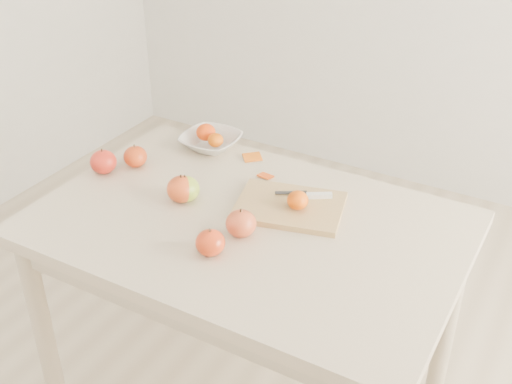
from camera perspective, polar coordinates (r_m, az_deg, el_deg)
The scene contains 15 objects.
table at distance 1.87m, azimuth -0.76°, elevation -5.12°, with size 1.20×0.80×0.75m.
cutting_board at distance 1.87m, azimuth 3.00°, elevation -1.30°, with size 0.31×0.22×0.02m, color tan.
board_tangerine at distance 1.83m, azimuth 3.72°, elevation -0.73°, with size 0.06×0.06×0.05m, color #DB5F07.
fruit_bowl at distance 2.20m, azimuth -4.05°, elevation 4.49°, with size 0.20×0.20×0.05m, color silver.
bowl_tangerine_near at distance 2.21m, azimuth -4.48°, elevation 5.33°, with size 0.07×0.07×0.06m, color #D23907.
bowl_tangerine_far at distance 2.17m, azimuth -3.62°, elevation 4.63°, with size 0.05×0.05×0.05m, color #D25D07.
orange_peel_a at distance 2.14m, azimuth -0.33°, elevation 3.01°, with size 0.06×0.04×0.00m, color #C7570E.
orange_peel_b at distance 2.03m, azimuth 0.85°, elevation 1.39°, with size 0.04×0.04×0.00m, color #D7490F.
paring_knife at distance 1.90m, azimuth 5.23°, elevation -0.27°, with size 0.16×0.09×0.01m.
apple_green at distance 1.90m, azimuth -6.30°, elevation 0.27°, with size 0.09×0.09×0.08m, color #79A016.
apple_red_d at distance 2.10m, azimuth -13.42°, elevation 2.62°, with size 0.08×0.08×0.08m, color #9F0411.
apple_red_b at distance 1.90m, azimuth -6.62°, elevation 0.26°, with size 0.09×0.09×0.08m, color #A70904.
apple_red_a at distance 2.11m, azimuth -10.68°, elevation 3.12°, with size 0.08×0.08×0.07m, color maroon.
apple_red_e at distance 1.74m, azimuth -1.35°, elevation -2.81°, with size 0.08×0.08×0.08m, color #A71C20.
apple_red_c at distance 1.67m, azimuth -4.08°, elevation -4.52°, with size 0.08×0.08×0.07m, color maroon.
Camera 1 is at (0.77, -1.30, 1.76)m, focal length 45.00 mm.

